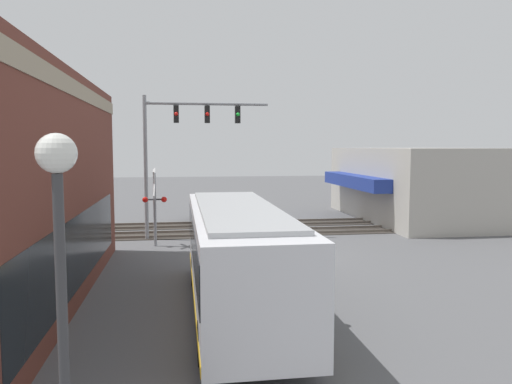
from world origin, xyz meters
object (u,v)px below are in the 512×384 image
streetlamp (62,315)px  pedestrian_near_bus (316,293)px  city_bus (237,254)px  parked_car_black (206,212)px  crossing_signal (155,200)px

streetlamp → pedestrian_near_bus: size_ratio=2.90×
city_bus → pedestrian_near_bus: (-1.39, -1.99, -0.85)m
streetlamp → pedestrian_near_bus: bearing=-34.4°
streetlamp → parked_car_black: bearing=-6.3°
city_bus → pedestrian_near_bus: city_bus is taller
city_bus → crossing_signal: (10.32, 2.88, 0.56)m
streetlamp → city_bus: bearing=-18.8°
parked_car_black → pedestrian_near_bus: size_ratio=2.50×
city_bus → streetlamp: 9.15m
crossing_signal → pedestrian_near_bus: crossing_signal is taller
pedestrian_near_bus → parked_car_black: bearing=5.9°
city_bus → parked_car_black: bearing=-0.0°
parked_car_black → pedestrian_near_bus: (-19.16, -1.99, 0.19)m
crossing_signal → parked_car_black: crossing_signal is taller
parked_car_black → pedestrian_near_bus: bearing=-174.1°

